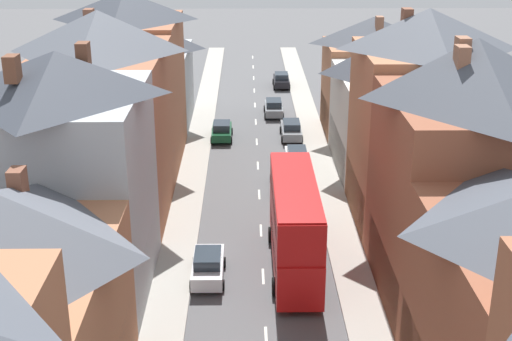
% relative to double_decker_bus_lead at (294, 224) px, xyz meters
% --- Properties ---
extents(pavement_left, '(2.20, 104.00, 0.14)m').
position_rel_double_decker_bus_lead_xyz_m(pavement_left, '(-6.89, 12.99, -2.75)').
color(pavement_left, '#A8A399').
rests_on(pavement_left, ground).
extents(pavement_right, '(2.20, 104.00, 0.14)m').
position_rel_double_decker_bus_lead_xyz_m(pavement_right, '(3.31, 12.99, -2.75)').
color(pavement_right, '#A8A399').
rests_on(pavement_right, ground).
extents(centre_line_dashes, '(0.14, 97.80, 0.01)m').
position_rel_double_decker_bus_lead_xyz_m(centre_line_dashes, '(-1.79, 10.99, -2.81)').
color(centre_line_dashes, silver).
rests_on(centre_line_dashes, ground).
extents(terrace_row_left, '(8.00, 70.50, 14.00)m').
position_rel_double_decker_bus_lead_xyz_m(terrace_row_left, '(-11.98, -1.39, 3.26)').
color(terrace_row_left, beige).
rests_on(terrace_row_left, ground).
extents(terrace_row_right, '(8.00, 67.50, 14.19)m').
position_rel_double_decker_bus_lead_xyz_m(terrace_row_right, '(8.39, -4.93, 3.32)').
color(terrace_row_right, brown).
rests_on(terrace_row_right, ground).
extents(double_decker_bus_lead, '(2.74, 10.80, 5.30)m').
position_rel_double_decker_bus_lead_xyz_m(double_decker_bus_lead, '(0.00, 0.00, 0.00)').
color(double_decker_bus_lead, red).
rests_on(double_decker_bus_lead, ground).
extents(car_near_blue, '(1.90, 4.27, 1.70)m').
position_rel_double_decker_bus_lead_xyz_m(car_near_blue, '(0.01, 11.97, -1.96)').
color(car_near_blue, silver).
rests_on(car_near_blue, ground).
extents(car_near_silver, '(1.90, 4.19, 1.59)m').
position_rel_double_decker_bus_lead_xyz_m(car_near_silver, '(-4.89, 23.78, -2.01)').
color(car_near_silver, '#144728').
rests_on(car_near_silver, ground).
extents(car_parked_right_a, '(1.90, 4.33, 1.62)m').
position_rel_double_decker_bus_lead_xyz_m(car_parked_right_a, '(0.01, 31.20, -2.00)').
color(car_parked_right_a, gray).
rests_on(car_parked_right_a, ground).
extents(car_mid_black, '(1.90, 4.28, 1.64)m').
position_rel_double_decker_bus_lead_xyz_m(car_mid_black, '(1.31, 42.57, -1.99)').
color(car_mid_black, black).
rests_on(car_mid_black, ground).
extents(car_parked_left_b, '(1.90, 4.55, 1.59)m').
position_rel_double_decker_bus_lead_xyz_m(car_parked_left_b, '(1.31, 16.61, -2.01)').
color(car_parked_left_b, silver).
rests_on(car_parked_left_b, ground).
extents(car_mid_white, '(1.90, 4.25, 1.69)m').
position_rel_double_decker_bus_lead_xyz_m(car_mid_white, '(-4.89, -1.23, -1.97)').
color(car_mid_white, silver).
rests_on(car_mid_white, ground).
extents(car_far_grey, '(1.90, 4.58, 1.61)m').
position_rel_double_decker_bus_lead_xyz_m(car_far_grey, '(1.31, 24.01, -2.00)').
color(car_far_grey, gray).
rests_on(car_far_grey, ground).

